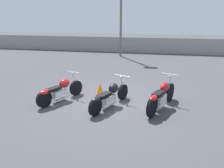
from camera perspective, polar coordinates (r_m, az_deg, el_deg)
ground_plane at (r=7.60m, az=-0.18°, el=-4.94°), size 60.00×60.00×0.00m
fence_back at (r=17.89m, az=7.00°, el=10.01°), size 40.00×0.04×1.22m
motorcycle_slot_0 at (r=7.81m, az=-13.46°, el=-1.73°), size 1.02×1.86×0.94m
motorcycle_slot_1 at (r=7.10m, az=-0.69°, el=-3.23°), size 1.01×2.03×0.93m
motorcycle_slot_2 at (r=7.16m, az=12.79°, el=-3.13°), size 0.99×2.05×1.01m
traffic_cone_near at (r=8.15m, az=-3.12°, el=-1.43°), size 0.35×0.35×0.52m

